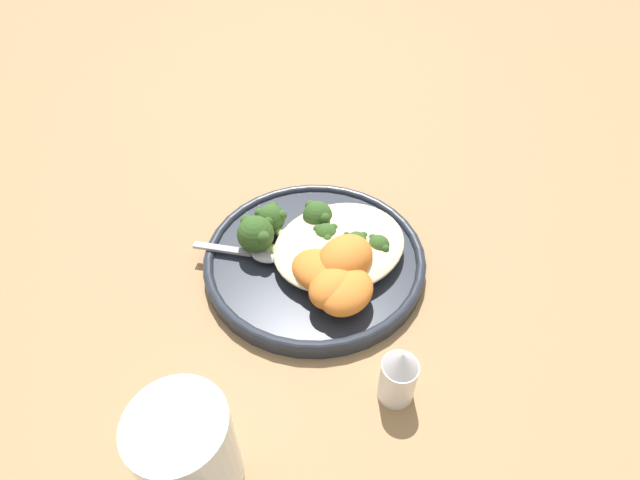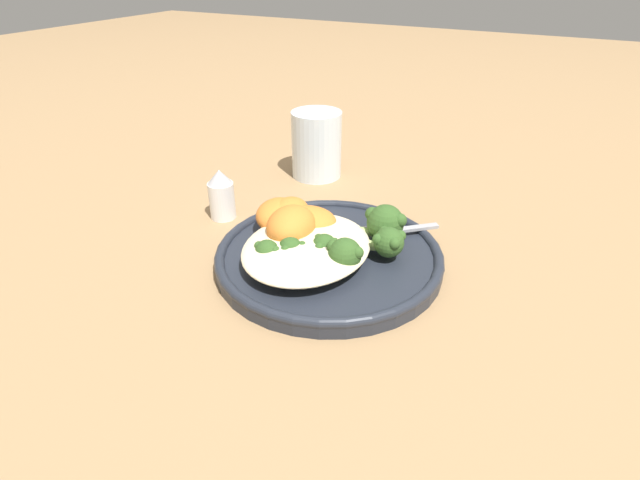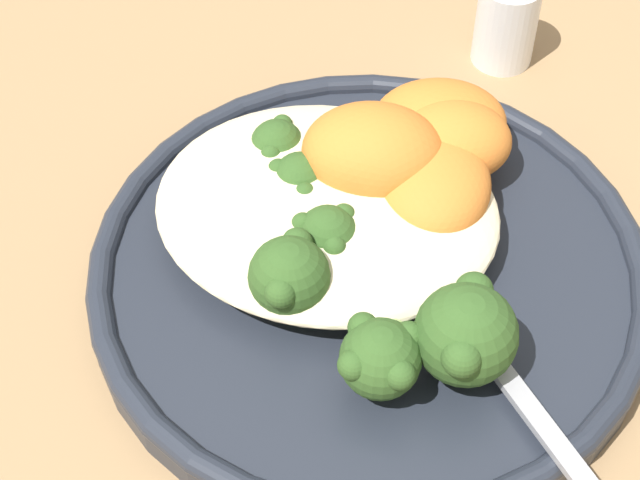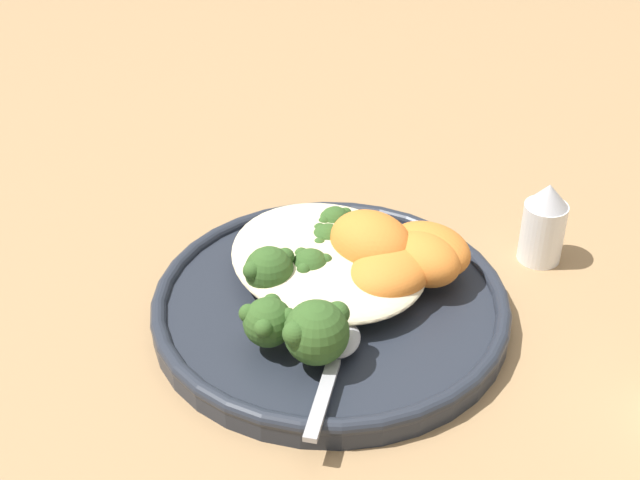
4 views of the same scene
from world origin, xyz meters
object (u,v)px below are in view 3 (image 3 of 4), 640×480
broccoli_stalk_1 (346,193)px  spoon (480,340)px  plate (370,272)px  quinoa_mound (326,210)px  broccoli_stalk_4 (388,331)px  sweet_potato_chunk_0 (433,182)px  broccoli_stalk_2 (358,228)px  broccoli_stalk_5 (460,321)px  sweet_potato_chunk_1 (451,140)px  broccoli_stalk_3 (320,263)px  salt_shaker (508,10)px  sweet_potato_chunk_3 (374,153)px  sweet_potato_chunk_2 (440,122)px  broccoli_stalk_0 (328,171)px

broccoli_stalk_1 → spoon: (0.07, -0.06, -0.01)m
plate → spoon: size_ratio=2.77×
quinoa_mound → plate: bearing=-30.5°
broccoli_stalk_4 → sweet_potato_chunk_0: 0.09m
plate → spoon: bearing=-33.5°
broccoli_stalk_2 → sweet_potato_chunk_0: 0.04m
broccoli_stalk_5 → sweet_potato_chunk_0: bearing=174.6°
sweet_potato_chunk_1 → broccoli_stalk_3: bearing=-116.8°
broccoli_stalk_5 → salt_shaker: (-0.01, 0.22, -0.01)m
quinoa_mound → broccoli_stalk_3: broccoli_stalk_3 is taller
quinoa_mound → sweet_potato_chunk_1: (0.05, 0.05, 0.01)m
broccoli_stalk_1 → spoon: size_ratio=1.10×
broccoli_stalk_1 → sweet_potato_chunk_3: bearing=-114.2°
quinoa_mound → broccoli_stalk_4: (0.04, -0.06, 0.00)m
sweet_potato_chunk_1 → spoon: bearing=-73.6°
sweet_potato_chunk_0 → sweet_potato_chunk_3: sweet_potato_chunk_3 is taller
salt_shaker → broccoli_stalk_2: bearing=-104.8°
broccoli_stalk_5 → sweet_potato_chunk_1: size_ratio=1.90×
sweet_potato_chunk_0 → quinoa_mound: bearing=-152.5°
sweet_potato_chunk_2 → sweet_potato_chunk_1: bearing=-57.5°
broccoli_stalk_4 → sweet_potato_chunk_2: (0.00, 0.13, 0.00)m
broccoli_stalk_1 → broccoli_stalk_4: bearing=117.8°
broccoli_stalk_1 → broccoli_stalk_4: size_ratio=0.84×
sweet_potato_chunk_2 → salt_shaker: salt_shaker is taller
broccoli_stalk_0 → spoon: size_ratio=1.24×
broccoli_stalk_3 → broccoli_stalk_5: bearing=112.3°
sweet_potato_chunk_2 → sweet_potato_chunk_3: 0.04m
plate → sweet_potato_chunk_2: sweet_potato_chunk_2 is taller
broccoli_stalk_0 → broccoli_stalk_3: 0.06m
broccoli_stalk_4 → salt_shaker: 0.23m
plate → broccoli_stalk_5: 0.07m
broccoli_stalk_1 → salt_shaker: 0.17m
quinoa_mound → broccoli_stalk_4: bearing=-56.6°
broccoli_stalk_3 → sweet_potato_chunk_2: 0.11m
broccoli_stalk_0 → spoon: 0.11m
sweet_potato_chunk_1 → sweet_potato_chunk_2: size_ratio=0.89×
plate → sweet_potato_chunk_0: (0.02, 0.04, 0.03)m
broccoli_stalk_0 → spoon: broccoli_stalk_0 is taller
sweet_potato_chunk_0 → broccoli_stalk_4: bearing=-92.5°
plate → sweet_potato_chunk_2: size_ratio=3.97×
broccoli_stalk_3 → salt_shaker: salt_shaker is taller
sweet_potato_chunk_1 → salt_shaker: bearing=83.0°
broccoli_stalk_2 → sweet_potato_chunk_2: size_ratio=1.13×
broccoli_stalk_3 → sweet_potato_chunk_1: same height
quinoa_mound → broccoli_stalk_2: 0.02m
broccoli_stalk_4 → spoon: size_ratio=1.31×
broccoli_stalk_3 → sweet_potato_chunk_0: broccoli_stalk_3 is taller
broccoli_stalk_0 → sweet_potato_chunk_0: (0.05, -0.00, 0.01)m
plate → sweet_potato_chunk_0: sweet_potato_chunk_0 is taller
quinoa_mound → sweet_potato_chunk_1: bearing=46.4°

